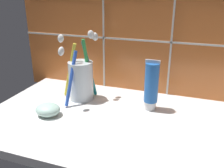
% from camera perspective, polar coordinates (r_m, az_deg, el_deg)
% --- Properties ---
extents(sink_counter, '(0.78, 0.38, 0.02)m').
position_cam_1_polar(sink_counter, '(0.59, 7.83, -9.87)').
color(sink_counter, white).
rests_on(sink_counter, ground).
extents(tile_wall_backsplash, '(0.88, 0.02, 0.45)m').
position_cam_1_polar(tile_wall_backsplash, '(0.70, 12.24, 13.89)').
color(tile_wall_backsplash, '#C6662D').
rests_on(tile_wall_backsplash, ground).
extents(toothbrush_cup, '(0.11, 0.13, 0.19)m').
position_cam_1_polar(toothbrush_cup, '(0.68, -7.13, 1.26)').
color(toothbrush_cup, silver).
rests_on(toothbrush_cup, sink_counter).
extents(toothpaste_tube, '(0.04, 0.03, 0.13)m').
position_cam_1_polar(toothpaste_tube, '(0.62, 8.98, -0.38)').
color(toothpaste_tube, white).
rests_on(toothpaste_tube, sink_counter).
extents(soap_bar, '(0.06, 0.05, 0.03)m').
position_cam_1_polar(soap_bar, '(0.62, -14.44, -5.70)').
color(soap_bar, silver).
rests_on(soap_bar, sink_counter).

